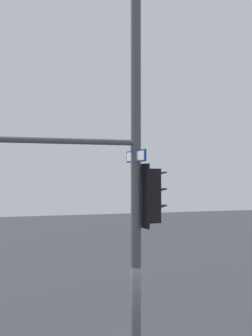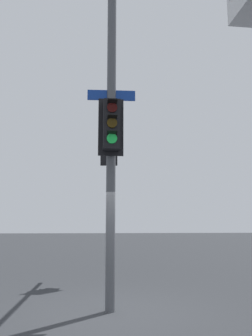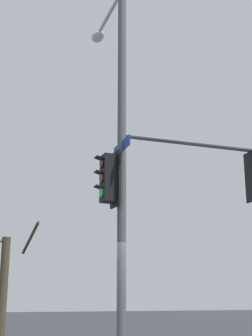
% 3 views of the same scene
% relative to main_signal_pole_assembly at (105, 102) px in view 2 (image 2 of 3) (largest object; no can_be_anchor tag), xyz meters
% --- Properties ---
extents(ground_plane, '(80.00, 80.00, 0.00)m').
position_rel_main_signal_pole_assembly_xyz_m(ground_plane, '(0.18, -0.99, -4.87)').
color(ground_plane, '#292B2F').
extents(main_signal_pole_assembly, '(3.10, 5.78, 9.53)m').
position_rel_main_signal_pole_assembly_xyz_m(main_signal_pole_assembly, '(0.00, 0.00, 0.00)').
color(main_signal_pole_assembly, '#4C4F54').
rests_on(main_signal_pole_assembly, ground).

